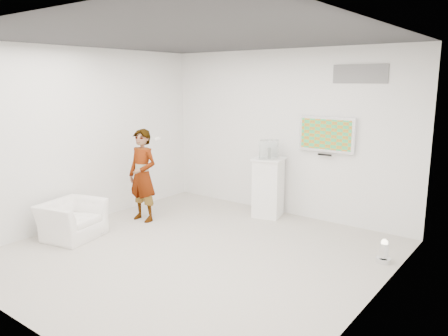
# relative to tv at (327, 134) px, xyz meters

# --- Properties ---
(room) EXTENTS (5.01, 5.01, 3.00)m
(room) POSITION_rel_tv_xyz_m (-0.85, -2.45, -0.05)
(room) COLOR #ACA79D
(room) RESTS_ON ground
(tv) EXTENTS (1.00, 0.08, 0.60)m
(tv) POSITION_rel_tv_xyz_m (0.00, 0.00, 0.00)
(tv) COLOR silver
(tv) RESTS_ON room
(logo_decal) EXTENTS (0.90, 0.02, 0.30)m
(logo_decal) POSITION_rel_tv_xyz_m (0.50, 0.04, 1.00)
(logo_decal) COLOR slate
(logo_decal) RESTS_ON room
(person) EXTENTS (0.61, 0.41, 1.63)m
(person) POSITION_rel_tv_xyz_m (-2.57, -1.87, -0.74)
(person) COLOR white
(person) RESTS_ON room
(armchair) EXTENTS (0.95, 1.04, 0.58)m
(armchair) POSITION_rel_tv_xyz_m (-2.83, -3.15, -1.26)
(armchair) COLOR white
(armchair) RESTS_ON room
(pedestal) EXTENTS (0.63, 0.63, 1.08)m
(pedestal) POSITION_rel_tv_xyz_m (-0.95, -0.32, -1.01)
(pedestal) COLOR white
(pedestal) RESTS_ON room
(floor_uplight) EXTENTS (0.23, 0.23, 0.31)m
(floor_uplight) POSITION_rel_tv_xyz_m (1.42, -1.15, -1.39)
(floor_uplight) COLOR white
(floor_uplight) RESTS_ON room
(vitrine) EXTENTS (0.43, 0.43, 0.32)m
(vitrine) POSITION_rel_tv_xyz_m (-0.95, -0.32, -0.31)
(vitrine) COLOR white
(vitrine) RESTS_ON pedestal
(console) EXTENTS (0.06, 0.15, 0.20)m
(console) POSITION_rel_tv_xyz_m (-0.95, -0.32, -0.37)
(console) COLOR white
(console) RESTS_ON pedestal
(wii_remote) EXTENTS (0.08, 0.15, 0.04)m
(wii_remote) POSITION_rel_tv_xyz_m (-2.33, -1.70, -0.08)
(wii_remote) COLOR white
(wii_remote) RESTS_ON person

